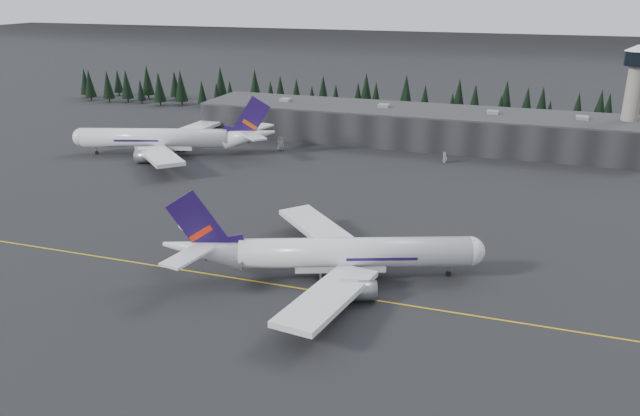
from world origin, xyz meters
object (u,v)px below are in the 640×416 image
(control_tower, at_px, (634,89))
(terminal, at_px, (409,125))
(gse_vehicle_a, at_px, (281,148))
(jet_parked, at_px, (173,139))
(jet_main, at_px, (327,253))
(gse_vehicle_b, at_px, (445,161))

(control_tower, bearing_deg, terminal, -177.71)
(terminal, height_order, gse_vehicle_a, terminal)
(terminal, xyz_separation_m, jet_parked, (-74.10, -46.00, -0.38))
(terminal, xyz_separation_m, gse_vehicle_a, (-40.92, -27.84, -5.60))
(jet_parked, bearing_deg, jet_main, 120.60)
(control_tower, distance_m, gse_vehicle_b, 68.22)
(control_tower, distance_m, gse_vehicle_a, 122.08)
(jet_parked, relative_size, gse_vehicle_a, 13.94)
(control_tower, height_order, gse_vehicle_b, control_tower)
(terminal, bearing_deg, jet_main, -86.79)
(jet_parked, distance_m, gse_vehicle_a, 38.18)
(jet_main, height_order, gse_vehicle_b, jet_main)
(jet_main, distance_m, jet_parked, 110.14)
(jet_parked, bearing_deg, gse_vehicle_b, 175.90)
(control_tower, relative_size, jet_main, 0.60)
(jet_main, bearing_deg, jet_parked, 117.02)
(control_tower, distance_m, jet_main, 142.46)
(control_tower, bearing_deg, jet_main, -118.87)
(gse_vehicle_b, bearing_deg, jet_main, -26.97)
(jet_parked, height_order, gse_vehicle_a, jet_parked)
(jet_parked, relative_size, gse_vehicle_b, 18.64)
(terminal, relative_size, jet_parked, 2.29)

